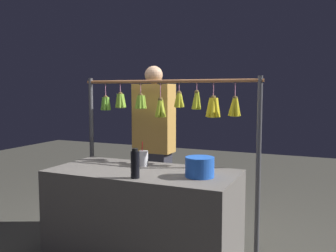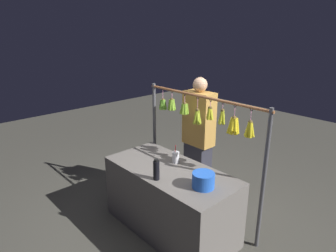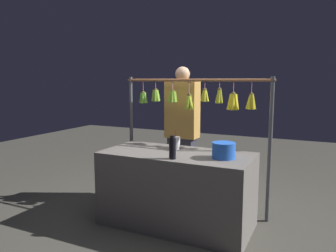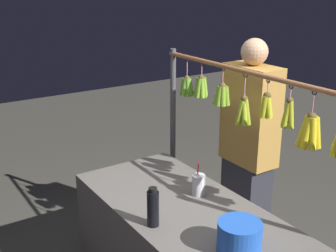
{
  "view_description": "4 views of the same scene",
  "coord_description": "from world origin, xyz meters",
  "px_view_note": "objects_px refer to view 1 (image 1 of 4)",
  "views": [
    {
      "loc": [
        -1.43,
        2.74,
        1.48
      ],
      "look_at": [
        -0.23,
        0.0,
        1.19
      ],
      "focal_mm": 39.41,
      "sensor_mm": 36.0,
      "label": 1
    },
    {
      "loc": [
        -2.24,
        2.1,
        2.35
      ],
      "look_at": [
        0.04,
        0.0,
        1.32
      ],
      "focal_mm": 31.85,
      "sensor_mm": 36.0,
      "label": 2
    },
    {
      "loc": [
        -1.39,
        3.12,
        1.57
      ],
      "look_at": [
        0.1,
        0.0,
        1.08
      ],
      "focal_mm": 35.03,
      "sensor_mm": 36.0,
      "label": 3
    },
    {
      "loc": [
        -1.95,
        1.41,
        2.14
      ],
      "look_at": [
        0.19,
        0.0,
        1.27
      ],
      "focal_mm": 47.34,
      "sensor_mm": 36.0,
      "label": 4
    }
  ],
  "objects_px": {
    "blue_bucket": "(200,167)",
    "vendor_person": "(154,149)",
    "water_bottle": "(135,164)",
    "drink_cup": "(143,158)"
  },
  "relations": [
    {
      "from": "drink_cup",
      "to": "vendor_person",
      "type": "bearing_deg",
      "value": -73.02
    },
    {
      "from": "water_bottle",
      "to": "vendor_person",
      "type": "xyz_separation_m",
      "value": [
        0.34,
        -1.04,
        -0.05
      ]
    },
    {
      "from": "drink_cup",
      "to": "vendor_person",
      "type": "relative_size",
      "value": 0.13
    },
    {
      "from": "water_bottle",
      "to": "vendor_person",
      "type": "height_order",
      "value": "vendor_person"
    },
    {
      "from": "blue_bucket",
      "to": "drink_cup",
      "type": "distance_m",
      "value": 0.63
    },
    {
      "from": "drink_cup",
      "to": "water_bottle",
      "type": "bearing_deg",
      "value": 109.6
    },
    {
      "from": "water_bottle",
      "to": "blue_bucket",
      "type": "height_order",
      "value": "water_bottle"
    },
    {
      "from": "drink_cup",
      "to": "blue_bucket",
      "type": "bearing_deg",
      "value": 161.92
    },
    {
      "from": "water_bottle",
      "to": "drink_cup",
      "type": "distance_m",
      "value": 0.47
    },
    {
      "from": "blue_bucket",
      "to": "vendor_person",
      "type": "bearing_deg",
      "value": -45.46
    }
  ]
}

